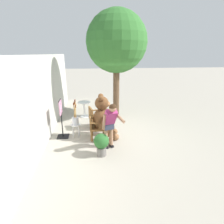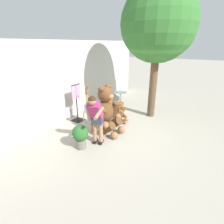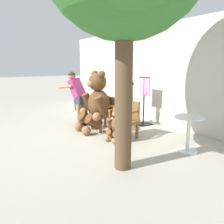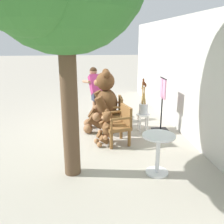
{
  "view_description": "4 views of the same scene",
  "coord_description": "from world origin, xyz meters",
  "px_view_note": "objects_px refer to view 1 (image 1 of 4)",
  "views": [
    {
      "loc": [
        -6.03,
        0.81,
        2.83
      ],
      "look_at": [
        0.28,
        0.05,
        0.7
      ],
      "focal_mm": 28.0,
      "sensor_mm": 36.0,
      "label": 1
    },
    {
      "loc": [
        -4.69,
        -2.26,
        2.7
      ],
      "look_at": [
        -0.26,
        0.36,
        0.66
      ],
      "focal_mm": 28.0,
      "sensor_mm": 36.0,
      "label": 2
    },
    {
      "loc": [
        4.3,
        -2.41,
        1.69
      ],
      "look_at": [
        0.01,
        0.61,
        0.56
      ],
      "focal_mm": 35.0,
      "sensor_mm": 36.0,
      "label": 3
    },
    {
      "loc": [
        5.61,
        -0.1,
        2.28
      ],
      "look_at": [
        -0.14,
        0.61,
        0.56
      ],
      "focal_mm": 40.0,
      "sensor_mm": 36.0,
      "label": 4
    }
  ],
  "objects_px": {
    "wooden_chair_right": "(95,117)",
    "white_stool": "(76,127)",
    "teddy_bear_small": "(102,118)",
    "round_side_table": "(84,108)",
    "potted_plant": "(101,143)",
    "wooden_chair_left": "(96,126)",
    "teddy_bear_large": "(103,117)",
    "clothing_display_stand": "(61,118)",
    "brush_bucket": "(75,119)",
    "patio_tree": "(118,44)",
    "person_visitor": "(110,122)"
  },
  "relations": [
    {
      "from": "wooden_chair_right",
      "to": "white_stool",
      "type": "distance_m",
      "value": 0.96
    },
    {
      "from": "teddy_bear_small",
      "to": "round_side_table",
      "type": "bearing_deg",
      "value": 29.01
    },
    {
      "from": "teddy_bear_small",
      "to": "potted_plant",
      "type": "bearing_deg",
      "value": 175.42
    },
    {
      "from": "wooden_chair_left",
      "to": "wooden_chair_right",
      "type": "xyz_separation_m",
      "value": [
        0.89,
        -0.0,
        0.0
      ]
    },
    {
      "from": "teddy_bear_large",
      "to": "white_stool",
      "type": "xyz_separation_m",
      "value": [
        0.25,
        0.97,
        -0.41
      ]
    },
    {
      "from": "wooden_chair_left",
      "to": "clothing_display_stand",
      "type": "xyz_separation_m",
      "value": [
        0.24,
        1.17,
        0.26
      ]
    },
    {
      "from": "wooden_chair_left",
      "to": "round_side_table",
      "type": "relative_size",
      "value": 1.19
    },
    {
      "from": "wooden_chair_right",
      "to": "round_side_table",
      "type": "height_order",
      "value": "wooden_chair_right"
    },
    {
      "from": "teddy_bear_large",
      "to": "round_side_table",
      "type": "height_order",
      "value": "teddy_bear_large"
    },
    {
      "from": "brush_bucket",
      "to": "patio_tree",
      "type": "bearing_deg",
      "value": -42.35
    },
    {
      "from": "teddy_bear_large",
      "to": "patio_tree",
      "type": "height_order",
      "value": "patio_tree"
    },
    {
      "from": "wooden_chair_left",
      "to": "clothing_display_stand",
      "type": "bearing_deg",
      "value": 78.34
    },
    {
      "from": "wooden_chair_left",
      "to": "potted_plant",
      "type": "bearing_deg",
      "value": -173.87
    },
    {
      "from": "teddy_bear_small",
      "to": "wooden_chair_right",
      "type": "bearing_deg",
      "value": 95.02
    },
    {
      "from": "wooden_chair_left",
      "to": "round_side_table",
      "type": "bearing_deg",
      "value": 11.68
    },
    {
      "from": "wooden_chair_right",
      "to": "clothing_display_stand",
      "type": "distance_m",
      "value": 1.37
    },
    {
      "from": "teddy_bear_large",
      "to": "person_visitor",
      "type": "bearing_deg",
      "value": -169.8
    },
    {
      "from": "wooden_chair_right",
      "to": "potted_plant",
      "type": "height_order",
      "value": "wooden_chair_right"
    },
    {
      "from": "teddy_bear_small",
      "to": "brush_bucket",
      "type": "xyz_separation_m",
      "value": [
        -0.67,
        0.99,
        0.28
      ]
    },
    {
      "from": "teddy_bear_small",
      "to": "white_stool",
      "type": "distance_m",
      "value": 1.19
    },
    {
      "from": "wooden_chair_left",
      "to": "white_stool",
      "type": "height_order",
      "value": "wooden_chair_left"
    },
    {
      "from": "person_visitor",
      "to": "patio_tree",
      "type": "relative_size",
      "value": 0.33
    },
    {
      "from": "teddy_bear_large",
      "to": "clothing_display_stand",
      "type": "relative_size",
      "value": 1.14
    },
    {
      "from": "person_visitor",
      "to": "patio_tree",
      "type": "xyz_separation_m",
      "value": [
        2.97,
        -0.66,
        2.32
      ]
    },
    {
      "from": "potted_plant",
      "to": "wooden_chair_right",
      "type": "bearing_deg",
      "value": 3.38
    },
    {
      "from": "person_visitor",
      "to": "potted_plant",
      "type": "height_order",
      "value": "person_visitor"
    },
    {
      "from": "teddy_bear_large",
      "to": "person_visitor",
      "type": "xyz_separation_m",
      "value": [
        -0.78,
        -0.14,
        0.14
      ]
    },
    {
      "from": "person_visitor",
      "to": "clothing_display_stand",
      "type": "height_order",
      "value": "person_visitor"
    },
    {
      "from": "teddy_bear_large",
      "to": "teddy_bear_small",
      "type": "xyz_separation_m",
      "value": [
        0.92,
        -0.02,
        -0.38
      ]
    },
    {
      "from": "person_visitor",
      "to": "white_stool",
      "type": "xyz_separation_m",
      "value": [
        1.03,
        1.11,
        -0.55
      ]
    },
    {
      "from": "wooden_chair_left",
      "to": "teddy_bear_small",
      "type": "height_order",
      "value": "wooden_chair_left"
    },
    {
      "from": "person_visitor",
      "to": "potted_plant",
      "type": "bearing_deg",
      "value": 139.64
    },
    {
      "from": "patio_tree",
      "to": "wooden_chair_right",
      "type": "bearing_deg",
      "value": 140.6
    },
    {
      "from": "clothing_display_stand",
      "to": "round_side_table",
      "type": "bearing_deg",
      "value": -19.2
    },
    {
      "from": "white_stool",
      "to": "potted_plant",
      "type": "bearing_deg",
      "value": -148.75
    },
    {
      "from": "wooden_chair_left",
      "to": "clothing_display_stand",
      "type": "height_order",
      "value": "clothing_display_stand"
    },
    {
      "from": "patio_tree",
      "to": "person_visitor",
      "type": "bearing_deg",
      "value": 167.4
    },
    {
      "from": "wooden_chair_right",
      "to": "teddy_bear_small",
      "type": "relative_size",
      "value": 1.09
    },
    {
      "from": "wooden_chair_left",
      "to": "potted_plant",
      "type": "height_order",
      "value": "wooden_chair_left"
    },
    {
      "from": "teddy_bear_small",
      "to": "patio_tree",
      "type": "bearing_deg",
      "value": -31.67
    },
    {
      "from": "teddy_bear_small",
      "to": "round_side_table",
      "type": "xyz_separation_m",
      "value": [
        1.36,
        0.75,
        0.06
      ]
    },
    {
      "from": "teddy_bear_large",
      "to": "brush_bucket",
      "type": "bearing_deg",
      "value": 75.64
    },
    {
      "from": "teddy_bear_large",
      "to": "white_stool",
      "type": "bearing_deg",
      "value": 75.71
    },
    {
      "from": "wooden_chair_left",
      "to": "brush_bucket",
      "type": "xyz_separation_m",
      "value": [
        0.24,
        0.7,
        0.2
      ]
    },
    {
      "from": "wooden_chair_right",
      "to": "potted_plant",
      "type": "distance_m",
      "value": 2.01
    },
    {
      "from": "wooden_chair_right",
      "to": "teddy_bear_large",
      "type": "bearing_deg",
      "value": -163.55
    },
    {
      "from": "brush_bucket",
      "to": "person_visitor",
      "type": "bearing_deg",
      "value": -132.78
    },
    {
      "from": "brush_bucket",
      "to": "potted_plant",
      "type": "xyz_separation_m",
      "value": [
        -1.36,
        -0.82,
        -0.27
      ]
    },
    {
      "from": "teddy_bear_small",
      "to": "teddy_bear_large",
      "type": "bearing_deg",
      "value": 178.9
    },
    {
      "from": "person_visitor",
      "to": "round_side_table",
      "type": "distance_m",
      "value": 3.21
    }
  ]
}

